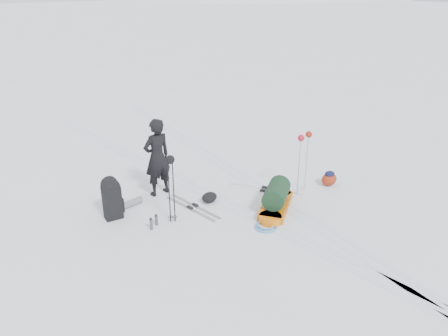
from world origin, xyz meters
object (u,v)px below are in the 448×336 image
(skier, at_px, (157,157))
(expedition_rucksack, at_px, (114,198))
(pulk_sled, at_px, (276,199))
(ski_poles_black, at_px, (170,168))

(skier, bearing_deg, expedition_rucksack, 13.63)
(skier, xyz_separation_m, expedition_rucksack, (-1.32, -0.36, -0.51))
(skier, height_order, pulk_sled, skier)
(ski_poles_black, bearing_deg, pulk_sled, -49.83)
(pulk_sled, height_order, ski_poles_black, ski_poles_black)
(expedition_rucksack, xyz_separation_m, ski_poles_black, (0.85, -0.98, 0.81))
(ski_poles_black, bearing_deg, expedition_rucksack, 107.12)
(skier, bearing_deg, ski_poles_black, 69.13)
(skier, relative_size, ski_poles_black, 1.24)
(expedition_rucksack, height_order, ski_poles_black, ski_poles_black)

